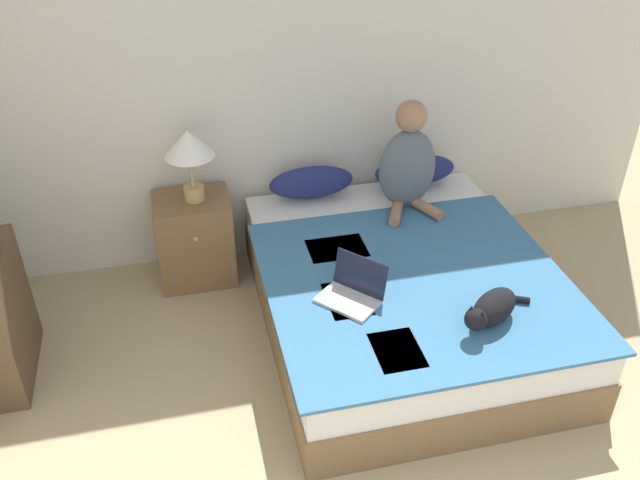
{
  "coord_description": "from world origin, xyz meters",
  "views": [
    {
      "loc": [
        -0.87,
        -0.32,
        2.76
      ],
      "look_at": [
        -0.19,
        2.53,
        0.83
      ],
      "focal_mm": 38.0,
      "sensor_mm": 36.0,
      "label": 1
    }
  ],
  "objects_px": {
    "bed": "(403,295)",
    "laptop_open": "(352,292)",
    "person_sitting": "(408,163)",
    "nightstand": "(195,239)",
    "table_lamp": "(189,148)",
    "cat_tabby": "(492,309)",
    "pillow_near": "(311,182)",
    "pillow_far": "(415,170)"
  },
  "relations": [
    {
      "from": "person_sitting",
      "to": "nightstand",
      "type": "xyz_separation_m",
      "value": [
        -1.39,
        0.19,
        -0.49
      ]
    },
    {
      "from": "bed",
      "to": "laptop_open",
      "type": "distance_m",
      "value": 0.56
    },
    {
      "from": "bed",
      "to": "person_sitting",
      "type": "relative_size",
      "value": 2.76
    },
    {
      "from": "cat_tabby",
      "to": "nightstand",
      "type": "xyz_separation_m",
      "value": [
        -1.42,
        1.42,
        -0.27
      ]
    },
    {
      "from": "bed",
      "to": "table_lamp",
      "type": "relative_size",
      "value": 4.22
    },
    {
      "from": "bed",
      "to": "nightstand",
      "type": "xyz_separation_m",
      "value": [
        -1.17,
        0.81,
        0.06
      ]
    },
    {
      "from": "cat_tabby",
      "to": "laptop_open",
      "type": "height_order",
      "value": "laptop_open"
    },
    {
      "from": "bed",
      "to": "table_lamp",
      "type": "xyz_separation_m",
      "value": [
        -1.15,
        0.8,
        0.73
      ]
    },
    {
      "from": "pillow_near",
      "to": "laptop_open",
      "type": "distance_m",
      "value": 1.15
    },
    {
      "from": "cat_tabby",
      "to": "table_lamp",
      "type": "xyz_separation_m",
      "value": [
        -1.39,
        1.42,
        0.4
      ]
    },
    {
      "from": "person_sitting",
      "to": "pillow_far",
      "type": "bearing_deg",
      "value": 58.94
    },
    {
      "from": "bed",
      "to": "cat_tabby",
      "type": "height_order",
      "value": "cat_tabby"
    },
    {
      "from": "cat_tabby",
      "to": "nightstand",
      "type": "height_order",
      "value": "cat_tabby"
    },
    {
      "from": "laptop_open",
      "to": "nightstand",
      "type": "height_order",
      "value": "laptop_open"
    },
    {
      "from": "pillow_near",
      "to": "table_lamp",
      "type": "distance_m",
      "value": 0.87
    },
    {
      "from": "nightstand",
      "to": "bed",
      "type": "bearing_deg",
      "value": -34.5
    },
    {
      "from": "nightstand",
      "to": "table_lamp",
      "type": "bearing_deg",
      "value": -8.84
    },
    {
      "from": "person_sitting",
      "to": "bed",
      "type": "bearing_deg",
      "value": -108.85
    },
    {
      "from": "pillow_far",
      "to": "laptop_open",
      "type": "height_order",
      "value": "laptop_open"
    },
    {
      "from": "laptop_open",
      "to": "table_lamp",
      "type": "bearing_deg",
      "value": 173.57
    },
    {
      "from": "person_sitting",
      "to": "table_lamp",
      "type": "height_order",
      "value": "person_sitting"
    },
    {
      "from": "person_sitting",
      "to": "laptop_open",
      "type": "height_order",
      "value": "person_sitting"
    },
    {
      "from": "person_sitting",
      "to": "cat_tabby",
      "type": "distance_m",
      "value": 1.25
    },
    {
      "from": "person_sitting",
      "to": "laptop_open",
      "type": "xyz_separation_m",
      "value": [
        -0.61,
        -0.88,
        -0.27
      ]
    },
    {
      "from": "pillow_near",
      "to": "person_sitting",
      "type": "distance_m",
      "value": 0.67
    },
    {
      "from": "cat_tabby",
      "to": "laptop_open",
      "type": "xyz_separation_m",
      "value": [
        -0.64,
        0.35,
        -0.04
      ]
    },
    {
      "from": "bed",
      "to": "laptop_open",
      "type": "bearing_deg",
      "value": -146.57
    },
    {
      "from": "person_sitting",
      "to": "laptop_open",
      "type": "bearing_deg",
      "value": -124.65
    },
    {
      "from": "pillow_far",
      "to": "table_lamp",
      "type": "relative_size",
      "value": 1.2
    },
    {
      "from": "pillow_far",
      "to": "table_lamp",
      "type": "bearing_deg",
      "value": -177.03
    },
    {
      "from": "pillow_far",
      "to": "cat_tabby",
      "type": "height_order",
      "value": "pillow_far"
    },
    {
      "from": "table_lamp",
      "to": "cat_tabby",
      "type": "bearing_deg",
      "value": -45.6
    },
    {
      "from": "pillow_far",
      "to": "bed",
      "type": "bearing_deg",
      "value": -112.72
    },
    {
      "from": "bed",
      "to": "person_sitting",
      "type": "distance_m",
      "value": 0.86
    },
    {
      "from": "nightstand",
      "to": "pillow_far",
      "type": "bearing_deg",
      "value": 2.74
    },
    {
      "from": "person_sitting",
      "to": "nightstand",
      "type": "relative_size",
      "value": 1.21
    },
    {
      "from": "cat_tabby",
      "to": "table_lamp",
      "type": "distance_m",
      "value": 2.02
    },
    {
      "from": "nightstand",
      "to": "person_sitting",
      "type": "bearing_deg",
      "value": -7.71
    },
    {
      "from": "bed",
      "to": "table_lamp",
      "type": "bearing_deg",
      "value": 144.98
    },
    {
      "from": "nightstand",
      "to": "pillow_near",
      "type": "bearing_deg",
      "value": 5.24
    },
    {
      "from": "cat_tabby",
      "to": "nightstand",
      "type": "distance_m",
      "value": 2.02
    },
    {
      "from": "pillow_near",
      "to": "table_lamp",
      "type": "bearing_deg",
      "value": -174.24
    }
  ]
}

